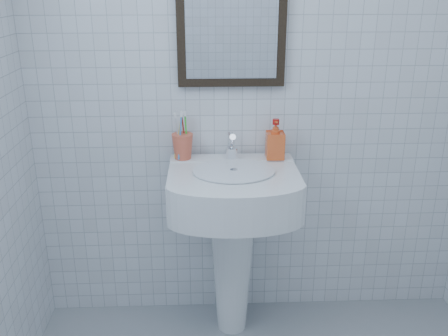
{
  "coord_description": "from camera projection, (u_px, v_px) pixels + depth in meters",
  "views": [
    {
      "loc": [
        -0.26,
        -1.16,
        1.7
      ],
      "look_at": [
        -0.17,
        0.86,
        0.95
      ],
      "focal_mm": 40.0,
      "sensor_mm": 36.0,
      "label": 1
    }
  ],
  "objects": [
    {
      "name": "soap_dispenser",
      "position": [
        275.0,
        139.0,
        2.38
      ],
      "size": [
        0.09,
        0.09,
        0.19
      ],
      "primitive_type": "imported",
      "rotation": [
        0.0,
        0.0,
        -0.02
      ],
      "color": "red",
      "rests_on": "washbasin"
    },
    {
      "name": "wall_mirror",
      "position": [
        231.0,
        18.0,
        2.25
      ],
      "size": [
        0.5,
        0.04,
        0.62
      ],
      "color": "black",
      "rests_on": "wall_back"
    },
    {
      "name": "toothbrush_cup",
      "position": [
        183.0,
        146.0,
        2.39
      ],
      "size": [
        0.13,
        0.13,
        0.12
      ],
      "primitive_type": null,
      "rotation": [
        0.0,
        0.0,
        0.39
      ],
      "color": "#DD5B3F",
      "rests_on": "washbasin"
    },
    {
      "name": "washbasin",
      "position": [
        233.0,
        224.0,
        2.4
      ],
      "size": [
        0.59,
        0.43,
        0.91
      ],
      "color": "white",
      "rests_on": "ground"
    },
    {
      "name": "faucet",
      "position": [
        232.0,
        148.0,
        2.38
      ],
      "size": [
        0.06,
        0.12,
        0.14
      ],
      "color": "silver",
      "rests_on": "washbasin"
    },
    {
      "name": "wall_back",
      "position": [
        257.0,
        83.0,
        2.38
      ],
      "size": [
        2.2,
        0.02,
        2.5
      ],
      "primitive_type": "cube",
      "color": "silver",
      "rests_on": "ground"
    }
  ]
}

